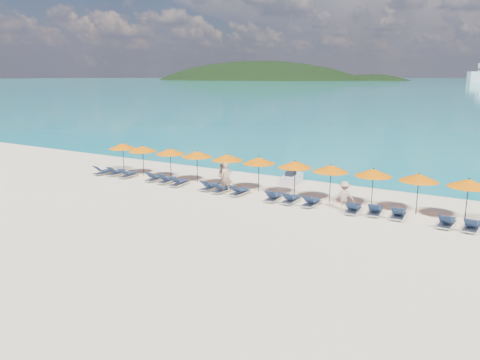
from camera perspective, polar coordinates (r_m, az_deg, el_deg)
The scene contains 35 objects.
ground at distance 25.63m, azimuth -3.48°, elevation -3.89°, with size 1400.00×1400.00×0.00m, color beige.
headland_main at distance 643.78m, azimuth 1.94°, elevation 8.70°, with size 374.00×242.00×126.50m.
headland_small at distance 604.39m, azimuth 15.54°, elevation 8.27°, with size 162.00×126.00×85.50m.
jetski at distance 32.46m, azimuth 6.31°, elevation 0.26°, with size 1.10×2.45×0.85m.
beachgoer_a at distance 29.52m, azimuth -1.68°, elevation 0.30°, with size 0.70×0.46×1.93m, color tan.
beachgoer_b at distance 30.96m, azimuth -2.12°, elevation 0.52°, with size 0.75×0.43×1.54m, color tan.
beachgoer_c at distance 26.15m, azimuth 12.60°, elevation -1.93°, with size 1.08×0.50×1.67m, color tan.
umbrella_0 at distance 36.70m, azimuth -14.11°, elevation 4.05°, with size 2.10×2.10×2.28m.
umbrella_1 at distance 35.00m, azimuth -11.78°, elevation 3.76°, with size 2.10×2.10×2.28m.
umbrella_2 at distance 33.46m, azimuth -8.50°, elevation 3.48°, with size 2.10×2.10×2.28m.
umbrella_3 at distance 32.11m, azimuth -5.27°, elevation 3.18°, with size 2.10×2.10×2.28m.
umbrella_4 at distance 30.69m, azimuth -1.55°, elevation 2.78°, with size 2.10×2.10×2.28m.
umbrella_5 at distance 29.57m, azimuth 2.31°, elevation 2.39°, with size 2.10×2.10×2.28m.
umbrella_6 at distance 28.48m, azimuth 6.73°, elevation 1.92°, with size 2.10×2.10×2.28m.
umbrella_7 at distance 27.53m, azimuth 11.02°, elevation 1.39°, with size 2.10×2.10×2.28m.
umbrella_8 at distance 26.94m, azimuth 15.95°, elevation 0.89°, with size 2.10×2.10×2.28m.
umbrella_9 at distance 26.41m, azimuth 20.97°, elevation 0.30°, with size 2.10×2.10×2.28m.
umbrella_10 at distance 26.04m, azimuth 26.12°, elevation -0.33°, with size 2.10×2.10×2.28m.
lounger_0 at distance 36.45m, azimuth -16.28°, elevation 1.01°, with size 0.77×1.75×0.66m.
lounger_1 at distance 35.90m, azimuth -14.81°, elevation 0.93°, with size 0.68×1.72×0.66m.
lounger_2 at distance 34.94m, azimuth -13.50°, elevation 0.68°, with size 0.78×1.75×0.66m.
lounger_3 at distance 33.41m, azimuth -10.35°, elevation 0.28°, with size 0.77×1.75×0.66m.
lounger_4 at distance 32.62m, azimuth -8.89°, elevation 0.04°, with size 0.76×1.74×0.66m.
lounger_5 at distance 31.72m, azimuth -7.46°, elevation -0.28°, with size 0.78×1.75×0.66m.
lounger_6 at distance 30.38m, azimuth -3.71°, elevation -0.77°, with size 0.65×1.71×0.66m.
lounger_7 at distance 29.69m, azimuth -2.21°, elevation -1.08°, with size 0.75×1.74×0.66m.
lounger_8 at distance 29.02m, azimuth -0.07°, elevation -1.40°, with size 0.71×1.73×0.66m.
lounger_9 at distance 27.81m, azimuth 4.10°, elevation -2.05°, with size 0.76×1.75×0.66m.
lounger_10 at distance 27.41m, azimuth 6.20°, elevation -2.32°, with size 0.65×1.71×0.66m.
lounger_11 at distance 26.93m, azimuth 8.70°, elevation -2.67°, with size 0.67×1.72×0.66m.
lounger_12 at distance 26.07m, azimuth 13.64°, elevation -3.40°, with size 0.75×1.74×0.66m.
lounger_13 at distance 26.03m, azimuth 16.15°, elevation -3.58°, with size 0.79×1.75×0.66m.
lounger_14 at distance 25.78m, azimuth 18.76°, elevation -3.91°, with size 0.73×1.74×0.66m.
lounger_15 at distance 25.21m, azimuth 23.87°, elevation -4.71°, with size 0.74×1.74×0.66m.
lounger_16 at distance 25.13m, azimuth 26.42°, elevation -5.02°, with size 0.73×1.74×0.66m.
Camera 1 is at (14.03, -20.16, 7.32)m, focal length 35.00 mm.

